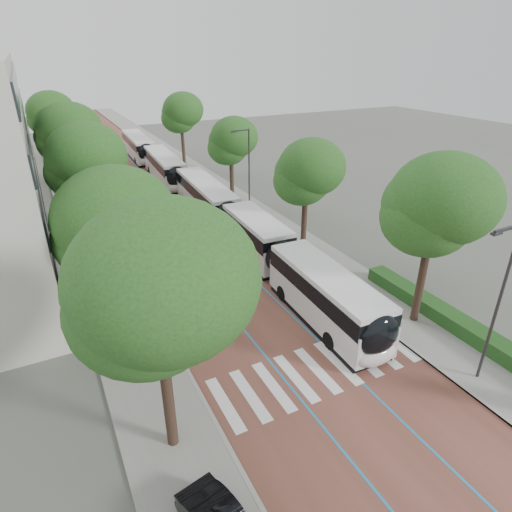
{
  "coord_description": "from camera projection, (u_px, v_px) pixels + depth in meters",
  "views": [
    {
      "loc": [
        -10.08,
        -12.42,
        14.48
      ],
      "look_at": [
        1.16,
        9.57,
        2.4
      ],
      "focal_mm": 30.0,
      "sensor_mm": 36.0,
      "label": 1
    }
  ],
  "objects": [
    {
      "name": "ground",
      "position": [
        326.0,
        384.0,
        20.42
      ],
      "size": [
        160.0,
        160.0,
        0.0
      ],
      "primitive_type": "plane",
      "color": "#51544C",
      "rests_on": "ground"
    },
    {
      "name": "road",
      "position": [
        135.0,
        178.0,
        52.41
      ],
      "size": [
        11.0,
        140.0,
        0.02
      ],
      "primitive_type": "cube",
      "color": "brown",
      "rests_on": "ground"
    },
    {
      "name": "sidewalk_left",
      "position": [
        70.0,
        186.0,
        49.32
      ],
      "size": [
        4.0,
        140.0,
        0.12
      ],
      "primitive_type": "cube",
      "color": "gray",
      "rests_on": "ground"
    },
    {
      "name": "sidewalk_right",
      "position": [
        193.0,
        171.0,
        55.45
      ],
      "size": [
        4.0,
        140.0,
        0.12
      ],
      "primitive_type": "cube",
      "color": "gray",
      "rests_on": "ground"
    },
    {
      "name": "kerb_left",
      "position": [
        87.0,
        184.0,
        50.09
      ],
      "size": [
        0.2,
        140.0,
        0.14
      ],
      "primitive_type": "cube",
      "color": "gray",
      "rests_on": "ground"
    },
    {
      "name": "kerb_right",
      "position": [
        179.0,
        173.0,
        54.67
      ],
      "size": [
        0.2,
        140.0,
        0.14
      ],
      "primitive_type": "cube",
      "color": "gray",
      "rests_on": "ground"
    },
    {
      "name": "zebra_crossing",
      "position": [
        317.0,
        370.0,
        21.29
      ],
      "size": [
        10.55,
        3.6,
        0.01
      ],
      "color": "silver",
      "rests_on": "ground"
    },
    {
      "name": "lane_line_left",
      "position": [
        122.0,
        180.0,
        51.75
      ],
      "size": [
        0.12,
        126.0,
        0.01
      ],
      "primitive_type": "cube",
      "color": "teal",
      "rests_on": "road"
    },
    {
      "name": "lane_line_right",
      "position": [
        148.0,
        177.0,
        53.05
      ],
      "size": [
        0.12,
        126.0,
        0.01
      ],
      "primitive_type": "cube",
      "color": "teal",
      "rests_on": "road"
    },
    {
      "name": "hedge",
      "position": [
        460.0,
        325.0,
        23.91
      ],
      "size": [
        1.2,
        14.0,
        0.8
      ],
      "primitive_type": "cube",
      "color": "#1A4518",
      "rests_on": "sidewalk_right"
    },
    {
      "name": "streetlight_near",
      "position": [
        499.0,
        294.0,
        18.6
      ],
      "size": [
        1.82,
        0.2,
        8.0
      ],
      "color": "#313134",
      "rests_on": "sidewalk_right"
    },
    {
      "name": "streetlight_far",
      "position": [
        247.0,
        166.0,
        38.6
      ],
      "size": [
        1.82,
        0.2,
        8.0
      ],
      "color": "#313134",
      "rests_on": "sidewalk_right"
    },
    {
      "name": "lamp_post_left",
      "position": [
        147.0,
        266.0,
        22.51
      ],
      "size": [
        0.14,
        0.14,
        8.0
      ],
      "primitive_type": "cylinder",
      "color": "#313134",
      "rests_on": "sidewalk_left"
    },
    {
      "name": "trees_left",
      "position": [
        74.0,
        157.0,
        34.11
      ],
      "size": [
        6.43,
        61.41,
        9.91
      ],
      "color": "black",
      "rests_on": "ground"
    },
    {
      "name": "trees_right",
      "position": [
        264.0,
        151.0,
        37.47
      ],
      "size": [
        5.62,
        47.46,
        9.33
      ],
      "color": "black",
      "rests_on": "ground"
    },
    {
      "name": "lead_bus",
      "position": [
        293.0,
        269.0,
        27.55
      ],
      "size": [
        3.23,
        18.48,
        3.2
      ],
      "rotation": [
        0.0,
        0.0,
        -0.04
      ],
      "color": "black",
      "rests_on": "ground"
    },
    {
      "name": "bus_queued_0",
      "position": [
        208.0,
        200.0,
        40.11
      ],
      "size": [
        3.14,
        12.51,
        3.2
      ],
      "rotation": [
        0.0,
        0.0,
        -0.05
      ],
      "color": "silver",
      "rests_on": "ground"
    },
    {
      "name": "bus_queued_1",
      "position": [
        166.0,
        169.0,
        50.34
      ],
      "size": [
        3.22,
        12.52,
        3.2
      ],
      "rotation": [
        0.0,
        0.0,
        -0.06
      ],
      "color": "silver",
      "rests_on": "ground"
    },
    {
      "name": "bus_queued_2",
      "position": [
        139.0,
        147.0,
        61.03
      ],
      "size": [
        3.02,
        12.49,
        3.2
      ],
      "rotation": [
        0.0,
        0.0,
        -0.04
      ],
      "color": "silver",
      "rests_on": "ground"
    }
  ]
}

